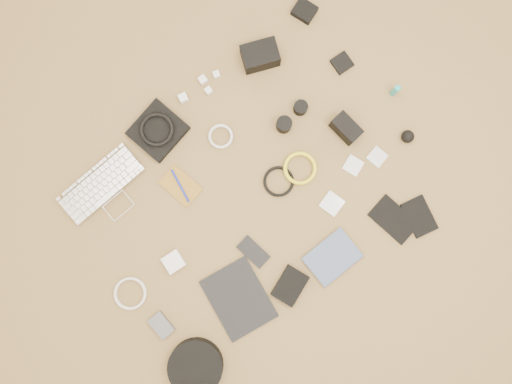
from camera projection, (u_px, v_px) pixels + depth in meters
room_shell at (256, 151)px, 0.79m from camera, size 4.04×4.04×2.58m
laptop at (109, 194)px, 2.03m from camera, size 0.37×0.27×0.03m
headphone_pouch at (158, 131)px, 2.04m from camera, size 0.23×0.22×0.03m
headphones at (157, 130)px, 2.01m from camera, size 0.18×0.18×0.02m
charger_a at (183, 98)px, 2.05m from camera, size 0.04×0.04×0.03m
charger_b at (203, 80)px, 2.06m from camera, size 0.03×0.03×0.03m
charger_c at (216, 75)px, 2.06m from camera, size 0.03×0.03×0.02m
charger_d at (209, 91)px, 2.05m from camera, size 0.03×0.03×0.03m
dslr_camera at (260, 56)px, 2.03m from camera, size 0.17×0.15×0.08m
lens_pouch at (304, 11)px, 2.07m from camera, size 0.11×0.11×0.03m
notebook_olive at (181, 186)px, 2.04m from camera, size 0.13×0.17×0.01m
pen_blue at (180, 186)px, 2.03m from camera, size 0.03×0.15×0.01m
cable_white_a at (221, 137)px, 2.05m from camera, size 0.11×0.11×0.01m
lens_a at (284, 125)px, 2.02m from camera, size 0.07×0.07×0.07m
lens_b at (301, 108)px, 2.04m from camera, size 0.07×0.07×0.05m
card_reader at (342, 63)px, 2.07m from camera, size 0.08×0.08×0.02m
power_brick at (174, 262)px, 2.01m from camera, size 0.08×0.08×0.03m
cable_white_b at (131, 293)px, 2.01m from camera, size 0.16×0.16×0.01m
cable_black at (279, 182)px, 2.04m from camera, size 0.15×0.15×0.01m
cable_yellow at (300, 169)px, 2.04m from camera, size 0.14×0.14×0.02m
flash at (346, 128)px, 2.01m from camera, size 0.08×0.13×0.09m
lens_cleaner at (395, 91)px, 2.03m from camera, size 0.03×0.03×0.08m
battery_charger at (162, 325)px, 1.99m from camera, size 0.07×0.10×0.03m
tablet at (239, 299)px, 2.01m from camera, size 0.25×0.30×0.01m
phone at (253, 252)px, 2.02m from camera, size 0.09×0.14×0.01m
filter_case_left at (332, 204)px, 2.03m from camera, size 0.10×0.10×0.01m
filter_case_mid at (353, 166)px, 2.04m from camera, size 0.09×0.09×0.01m
filter_case_right at (377, 157)px, 2.04m from camera, size 0.08×0.08×0.01m
air_blower at (408, 137)px, 2.03m from camera, size 0.06×0.06×0.05m
headphone_case at (196, 367)px, 1.97m from camera, size 0.25×0.25×0.06m
drive_case at (290, 286)px, 2.00m from camera, size 0.17×0.14×0.03m
paperback at (344, 272)px, 2.01m from camera, size 0.21×0.16×0.02m
notebook_black_a at (394, 219)px, 2.03m from camera, size 0.15×0.20×0.01m
notebook_black_b at (419, 216)px, 2.03m from camera, size 0.13×0.17×0.01m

